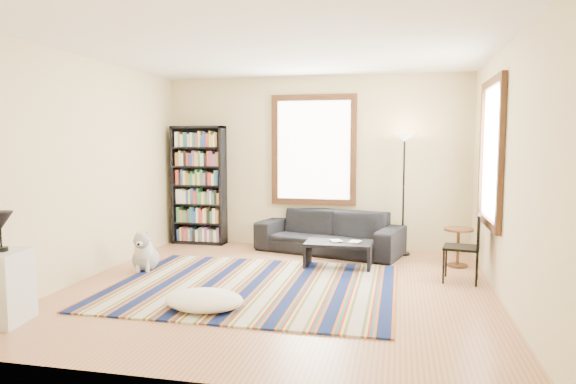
% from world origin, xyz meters
% --- Properties ---
extents(floor, '(5.00, 5.00, 0.10)m').
position_xyz_m(floor, '(0.00, 0.00, -0.05)').
color(floor, tan).
rests_on(floor, ground).
extents(ceiling, '(5.00, 5.00, 0.10)m').
position_xyz_m(ceiling, '(0.00, 0.00, 2.85)').
color(ceiling, white).
rests_on(ceiling, floor).
extents(wall_back, '(5.00, 0.10, 2.80)m').
position_xyz_m(wall_back, '(0.00, 2.55, 1.40)').
color(wall_back, '#D2BC8E').
rests_on(wall_back, floor).
extents(wall_front, '(5.00, 0.10, 2.80)m').
position_xyz_m(wall_front, '(0.00, -2.55, 1.40)').
color(wall_front, '#D2BC8E').
rests_on(wall_front, floor).
extents(wall_left, '(0.10, 5.00, 2.80)m').
position_xyz_m(wall_left, '(-2.55, 0.00, 1.40)').
color(wall_left, '#D2BC8E').
rests_on(wall_left, floor).
extents(wall_right, '(0.10, 5.00, 2.80)m').
position_xyz_m(wall_right, '(2.55, 0.00, 1.40)').
color(wall_right, '#D2BC8E').
rests_on(wall_right, floor).
extents(window_back, '(1.20, 0.06, 1.60)m').
position_xyz_m(window_back, '(0.00, 2.47, 1.60)').
color(window_back, white).
rests_on(window_back, wall_back).
extents(window_right, '(0.06, 1.20, 1.60)m').
position_xyz_m(window_right, '(2.47, 0.80, 1.60)').
color(window_right, white).
rests_on(window_right, wall_right).
extents(rug, '(3.36, 2.69, 0.02)m').
position_xyz_m(rug, '(-0.31, -0.06, 0.01)').
color(rug, '#0D1741').
rests_on(rug, floor).
extents(sofa, '(2.39, 1.43, 0.66)m').
position_xyz_m(sofa, '(0.32, 2.05, 0.33)').
color(sofa, black).
rests_on(sofa, floor).
extents(bookshelf, '(0.90, 0.30, 2.00)m').
position_xyz_m(bookshelf, '(-1.95, 2.32, 1.00)').
color(bookshelf, black).
rests_on(bookshelf, floor).
extents(coffee_table, '(1.01, 0.74, 0.36)m').
position_xyz_m(coffee_table, '(0.58, 1.11, 0.18)').
color(coffee_table, black).
rests_on(coffee_table, floor).
extents(book_a, '(0.24, 0.22, 0.02)m').
position_xyz_m(book_a, '(0.48, 1.11, 0.37)').
color(book_a, beige).
rests_on(book_a, coffee_table).
extents(book_b, '(0.20, 0.24, 0.02)m').
position_xyz_m(book_b, '(0.73, 1.16, 0.37)').
color(book_b, beige).
rests_on(book_b, coffee_table).
extents(floor_cushion, '(0.84, 0.64, 0.21)m').
position_xyz_m(floor_cushion, '(-0.57, -0.97, 0.10)').
color(floor_cushion, white).
rests_on(floor_cushion, floor).
extents(floor_lamp, '(0.38, 0.38, 1.86)m').
position_xyz_m(floor_lamp, '(1.45, 2.15, 0.93)').
color(floor_lamp, black).
rests_on(floor_lamp, floor).
extents(side_table, '(0.47, 0.47, 0.54)m').
position_xyz_m(side_table, '(2.20, 1.53, 0.27)').
color(side_table, '#422410').
rests_on(side_table, floor).
extents(folding_chair, '(0.48, 0.46, 0.86)m').
position_xyz_m(folding_chair, '(2.15, 0.73, 0.43)').
color(folding_chair, black).
rests_on(folding_chair, floor).
extents(white_cabinet, '(0.45, 0.55, 0.70)m').
position_xyz_m(white_cabinet, '(-2.30, -1.74, 0.35)').
color(white_cabinet, silver).
rests_on(white_cabinet, floor).
extents(table_lamp, '(0.32, 0.32, 0.38)m').
position_xyz_m(table_lamp, '(-2.30, -1.74, 0.89)').
color(table_lamp, black).
rests_on(table_lamp, white_cabinet).
extents(dog, '(0.50, 0.61, 0.54)m').
position_xyz_m(dog, '(-1.95, 0.41, 0.27)').
color(dog, '#AAAAAA').
rests_on(dog, floor).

